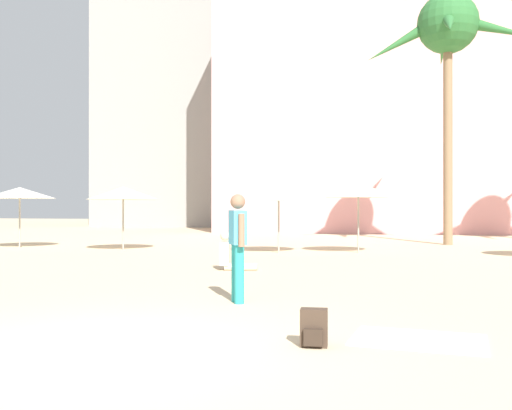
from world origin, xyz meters
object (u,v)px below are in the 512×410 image
object	(u,v)px
palm_tree_far_left	(448,32)
person_near_right	(238,243)
cafe_umbrella_2	(20,193)
backpack	(314,328)
cafe_umbrella_4	(358,189)
cafe_umbrella_0	(279,193)
person_mid_center	(231,256)
beach_towel	(418,340)
cafe_umbrella_1	(123,193)

from	to	relation	value
palm_tree_far_left	person_near_right	bearing A→B (deg)	-108.98
cafe_umbrella_2	backpack	distance (m)	18.16
backpack	cafe_umbrella_4	bearing A→B (deg)	177.28
cafe_umbrella_2	person_near_right	bearing A→B (deg)	-44.65
cafe_umbrella_0	person_mid_center	bearing A→B (deg)	-93.82
palm_tree_far_left	cafe_umbrella_2	world-z (taller)	palm_tree_far_left
palm_tree_far_left	cafe_umbrella_2	xyz separation A→B (m)	(-16.00, -4.71, -6.50)
beach_towel	backpack	bearing A→B (deg)	-155.93
cafe_umbrella_4	beach_towel	distance (m)	12.95
cafe_umbrella_4	person_mid_center	size ratio (longest dim) A/B	2.49
palm_tree_far_left	person_mid_center	distance (m)	14.93
beach_towel	cafe_umbrella_0	bearing A→B (deg)	105.84
beach_towel	cafe_umbrella_4	bearing A→B (deg)	93.88
cafe_umbrella_0	cafe_umbrella_1	xyz separation A→B (m)	(-5.60, 0.15, 0.03)
cafe_umbrella_4	cafe_umbrella_0	bearing A→B (deg)	-169.61
cafe_umbrella_1	cafe_umbrella_2	distance (m)	4.31
cafe_umbrella_2	backpack	xyz separation A→B (m)	(12.20, -13.32, -1.86)
person_near_right	person_mid_center	xyz separation A→B (m)	(-1.20, 4.67, -0.63)
cafe_umbrella_0	person_mid_center	world-z (taller)	cafe_umbrella_0
cafe_umbrella_1	cafe_umbrella_2	bearing A→B (deg)	174.98
cafe_umbrella_1	backpack	size ratio (longest dim) A/B	6.11
cafe_umbrella_0	person_near_right	distance (m)	10.16
palm_tree_far_left	beach_towel	xyz separation A→B (m)	(-2.63, -17.51, -8.55)
cafe_umbrella_4	person_mid_center	distance (m)	6.83
cafe_umbrella_2	backpack	size ratio (longest dim) A/B	6.20
cafe_umbrella_0	backpack	distance (m)	13.12
palm_tree_far_left	cafe_umbrella_1	world-z (taller)	palm_tree_far_left
palm_tree_far_left	cafe_umbrella_0	xyz separation A→B (m)	(-6.11, -5.24, -6.56)
cafe_umbrella_2	palm_tree_far_left	bearing A→B (deg)	16.42
palm_tree_far_left	cafe_umbrella_0	distance (m)	10.39
palm_tree_far_left	person_mid_center	world-z (taller)	palm_tree_far_left
palm_tree_far_left	backpack	distance (m)	20.23
backpack	person_near_right	distance (m)	3.18
cafe_umbrella_1	cafe_umbrella_4	world-z (taller)	cafe_umbrella_4
cafe_umbrella_2	cafe_umbrella_4	distance (m)	12.51
cafe_umbrella_4	backpack	size ratio (longest dim) A/B	5.67
beach_towel	person_mid_center	size ratio (longest dim) A/B	1.58
beach_towel	person_near_right	distance (m)	3.56
palm_tree_far_left	cafe_umbrella_1	xyz separation A→B (m)	(-11.70, -5.09, -6.54)
cafe_umbrella_0	cafe_umbrella_2	distance (m)	9.90
cafe_umbrella_1	person_mid_center	xyz separation A→B (m)	(5.24, -5.56, -1.69)
cafe_umbrella_2	person_mid_center	size ratio (longest dim) A/B	2.73
cafe_umbrella_4	beach_towel	bearing A→B (deg)	-86.12
beach_towel	cafe_umbrella_2	bearing A→B (deg)	136.26
palm_tree_far_left	beach_towel	distance (m)	19.66
cafe_umbrella_4	person_near_right	distance (m)	10.76
palm_tree_far_left	cafe_umbrella_4	bearing A→B (deg)	-126.24
backpack	beach_towel	bearing A→B (deg)	112.66
beach_towel	person_near_right	bearing A→B (deg)	140.25
person_near_right	beach_towel	bearing A→B (deg)	-65.86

